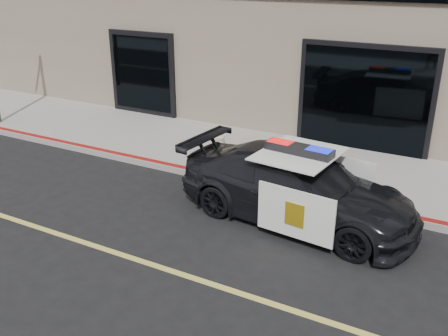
% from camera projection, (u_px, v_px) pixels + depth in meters
% --- Properties ---
extents(ground, '(120.00, 120.00, 0.00)m').
position_uv_depth(ground, '(304.00, 315.00, 7.20)').
color(ground, black).
rests_on(ground, ground).
extents(sidewalk_n, '(60.00, 3.50, 0.15)m').
position_uv_depth(sidewalk_n, '(383.00, 180.00, 11.44)').
color(sidewalk_n, gray).
rests_on(sidewalk_n, ground).
extents(police_car, '(2.87, 5.11, 1.55)m').
position_uv_depth(police_car, '(297.00, 187.00, 9.62)').
color(police_car, black).
rests_on(police_car, ground).
extents(fire_hydrant, '(0.37, 0.51, 0.81)m').
position_uv_depth(fire_hydrant, '(218.00, 146.00, 12.26)').
color(fire_hydrant, '#F4F2CB').
rests_on(fire_hydrant, sidewalk_n).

